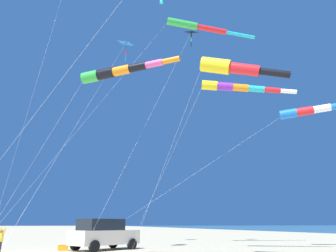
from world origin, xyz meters
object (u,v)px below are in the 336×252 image
kite_windsock_small_distant (198,27)px  kite_delta_striped_overhead (125,44)px  person_child_grey_jacket (1,239)px  kite_delta_orange_high_right (191,33)px  cooler_box (63,247)px  kite_windsock_long_streamer_right (235,87)px  kite_windsock_rainbow_low_near (116,72)px  kite_windsock_blue_topmost (231,68)px  kite_windsock_black_fish_shape (316,110)px  parked_car (104,234)px

kite_windsock_small_distant → kite_delta_striped_overhead: bearing=-34.2°
person_child_grey_jacket → kite_delta_orange_high_right: size_ratio=0.08×
cooler_box → kite_windsock_long_streamer_right: bearing=156.8°
person_child_grey_jacket → kite_windsock_rainbow_low_near: (-5.26, 6.33, 7.95)m
kite_windsock_blue_topmost → kite_windsock_black_fish_shape: bearing=-151.3°
parked_car → kite_windsock_black_fish_shape: bearing=165.6°
person_child_grey_jacket → kite_windsock_blue_topmost: size_ratio=0.15×
kite_windsock_small_distant → kite_windsock_long_streamer_right: kite_windsock_small_distant is taller
kite_delta_orange_high_right → kite_windsock_rainbow_low_near: 15.90m
kite_windsock_blue_topmost → kite_windsock_rainbow_low_near: size_ratio=1.03×
kite_windsock_long_streamer_right → kite_windsock_black_fish_shape: bearing=-176.4°
person_child_grey_jacket → kite_windsock_blue_topmost: bearing=143.7°
kite_delta_striped_overhead → kite_windsock_rainbow_low_near: size_ratio=1.85×
kite_delta_orange_high_right → kite_windsock_blue_topmost: bearing=79.0°
kite_delta_striped_overhead → kite_windsock_small_distant: kite_windsock_small_distant is taller
kite_windsock_rainbow_low_near → kite_windsock_long_streamer_right: 8.72m
kite_windsock_blue_topmost → kite_delta_orange_high_right: kite_delta_orange_high_right is taller
kite_windsock_blue_topmost → kite_delta_striped_overhead: size_ratio=0.56×
parked_car → cooler_box: size_ratio=7.40×
kite_delta_striped_overhead → kite_windsock_black_fish_shape: bearing=147.3°
kite_windsock_rainbow_low_near → kite_windsock_blue_topmost: bearing=164.4°
person_child_grey_jacket → kite_windsock_small_distant: size_ratio=0.07×
kite_windsock_black_fish_shape → kite_windsock_small_distant: size_ratio=1.02×
kite_windsock_black_fish_shape → kite_windsock_rainbow_low_near: 14.91m
cooler_box → kite_windsock_black_fish_shape: 19.15m
person_child_grey_jacket → kite_windsock_black_fish_shape: bearing=171.7°
kite_windsock_black_fish_shape → kite_windsock_long_streamer_right: bearing=3.6°
parked_car → kite_delta_striped_overhead: (-1.46, -4.46, 16.15)m
parked_car → kite_windsock_long_streamer_right: (-7.59, 4.00, 9.12)m
kite_windsock_black_fish_shape → kite_windsock_rainbow_low_near: kite_windsock_black_fish_shape is taller
person_child_grey_jacket → kite_windsock_black_fish_shape: size_ratio=0.07×
kite_delta_striped_overhead → kite_windsock_black_fish_shape: size_ratio=0.90×
kite_windsock_black_fish_shape → kite_windsock_long_streamer_right: (6.44, 0.40, 0.77)m
person_child_grey_jacket → kite_delta_striped_overhead: size_ratio=0.08×
kite_windsock_small_distant → person_child_grey_jacket: bearing=6.4°
cooler_box → kite_windsock_black_fish_shape: size_ratio=0.03×
kite_windsock_rainbow_low_near → kite_delta_striped_overhead: bearing=-99.5°
kite_windsock_long_streamer_right → parked_car: bearing=-27.8°
kite_delta_striped_overhead → kite_windsock_long_streamer_right: (-6.13, 8.47, -7.03)m
cooler_box → kite_windsock_black_fish_shape: kite_windsock_black_fish_shape is taller
cooler_box → person_child_grey_jacket: 3.54m
kite_windsock_blue_topmost → kite_windsock_long_streamer_right: (-2.63, -4.55, 1.13)m
kite_windsock_black_fish_shape → kite_windsock_long_streamer_right: 6.50m
kite_windsock_blue_topmost → kite_delta_striped_overhead: (3.50, -13.02, 8.16)m
kite_windsock_blue_topmost → kite_windsock_black_fish_shape: size_ratio=0.50×
kite_windsock_long_streamer_right → kite_windsock_rainbow_low_near: bearing=20.7°
person_child_grey_jacket → kite_windsock_black_fish_shape: kite_windsock_black_fish_shape is taller
kite_delta_striped_overhead → kite_windsock_long_streamer_right: 12.59m
parked_car → kite_windsock_black_fish_shape: (-14.03, 3.60, 8.35)m
cooler_box → kite_windsock_small_distant: kite_windsock_small_distant is taller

